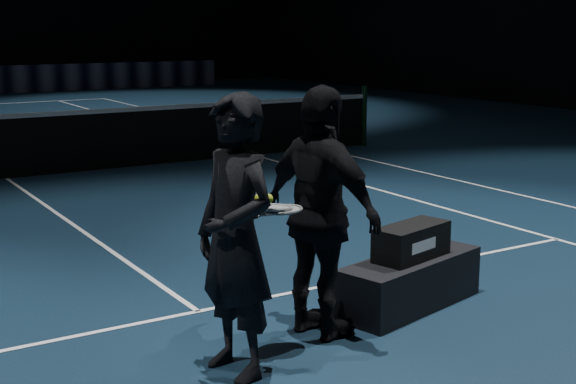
# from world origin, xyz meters

# --- Properties ---
(floor) EXTENTS (36.00, 36.00, 0.00)m
(floor) POSITION_xyz_m (0.00, 0.00, 0.00)
(floor) COLOR black
(floor) RESTS_ON ground
(court_lines) EXTENTS (10.98, 23.78, 0.01)m
(court_lines) POSITION_xyz_m (0.00, 0.00, 0.00)
(court_lines) COLOR white
(court_lines) RESTS_ON floor
(net_post_right) EXTENTS (0.10, 0.10, 1.10)m
(net_post_right) POSITION_xyz_m (6.40, 0.00, 0.55)
(net_post_right) COLOR black
(net_post_right) RESTS_ON floor
(net_mesh) EXTENTS (12.80, 0.02, 0.86)m
(net_mesh) POSITION_xyz_m (0.00, 0.00, 0.45)
(net_mesh) COLOR black
(net_mesh) RESTS_ON floor
(net_tape) EXTENTS (12.80, 0.03, 0.07)m
(net_tape) POSITION_xyz_m (0.00, 0.00, 0.92)
(net_tape) COLOR white
(net_tape) RESTS_ON net_mesh
(player_bench) EXTENTS (1.41, 0.76, 0.40)m
(player_bench) POSITION_xyz_m (1.49, -7.17, 0.20)
(player_bench) COLOR black
(player_bench) RESTS_ON floor
(racket_bag) EXTENTS (0.72, 0.44, 0.27)m
(racket_bag) POSITION_xyz_m (1.49, -7.17, 0.54)
(racket_bag) COLOR black
(racket_bag) RESTS_ON player_bench
(bag_signature) EXTENTS (0.30, 0.08, 0.09)m
(bag_signature) POSITION_xyz_m (1.49, -7.31, 0.54)
(bag_signature) COLOR white
(bag_signature) RESTS_ON racket_bag
(player_a) EXTENTS (0.53, 0.72, 1.80)m
(player_a) POSITION_xyz_m (-0.26, -7.53, 0.90)
(player_a) COLOR black
(player_a) RESTS_ON floor
(player_b) EXTENTS (0.65, 1.12, 1.80)m
(player_b) POSITION_xyz_m (0.56, -7.28, 0.90)
(player_b) COLOR black
(player_b) RESTS_ON floor
(racket_lower) EXTENTS (0.71, 0.41, 0.03)m
(racket_lower) POSITION_xyz_m (0.17, -7.40, 1.00)
(racket_lower) COLOR black
(racket_lower) RESTS_ON player_a
(racket_upper) EXTENTS (0.71, 0.45, 0.10)m
(racket_upper) POSITION_xyz_m (0.11, -7.38, 1.01)
(racket_upper) COLOR black
(racket_upper) RESTS_ON player_b
(tennis_balls) EXTENTS (0.12, 0.10, 0.12)m
(tennis_balls) POSITION_xyz_m (-0.01, -7.45, 1.12)
(tennis_balls) COLOR #C7D22C
(tennis_balls) RESTS_ON racket_upper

